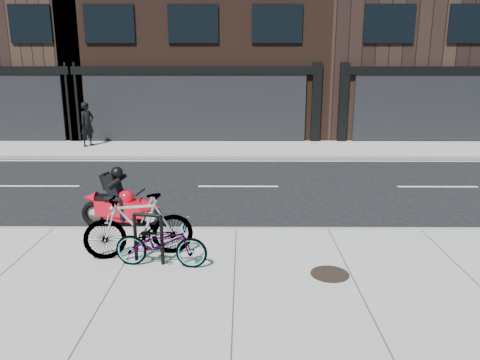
{
  "coord_description": "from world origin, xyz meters",
  "views": [
    {
      "loc": [
        0.14,
        -11.58,
        3.7
      ],
      "look_at": [
        0.07,
        -0.71,
        0.9
      ],
      "focal_mm": 35.0,
      "sensor_mm": 36.0,
      "label": 1
    }
  ],
  "objects_px": {
    "bicycle_rear": "(139,226)",
    "manhole_cover": "(330,274)",
    "pedestrian": "(87,124)",
    "bike_rack": "(148,234)",
    "motorcycle": "(124,204)",
    "bicycle_front": "(161,243)"
  },
  "relations": [
    {
      "from": "motorcycle",
      "to": "pedestrian",
      "type": "xyz_separation_m",
      "value": [
        -3.94,
        9.69,
        0.48
      ]
    },
    {
      "from": "motorcycle",
      "to": "pedestrian",
      "type": "relative_size",
      "value": 1.03
    },
    {
      "from": "bicycle_front",
      "to": "motorcycle",
      "type": "xyz_separation_m",
      "value": [
        -1.21,
        2.27,
        0.02
      ]
    },
    {
      "from": "bike_rack",
      "to": "bicycle_rear",
      "type": "bearing_deg",
      "value": 127.49
    },
    {
      "from": "bike_rack",
      "to": "motorcycle",
      "type": "relative_size",
      "value": 0.49
    },
    {
      "from": "bicycle_rear",
      "to": "manhole_cover",
      "type": "xyz_separation_m",
      "value": [
        3.42,
        -0.75,
        -0.59
      ]
    },
    {
      "from": "bicycle_rear",
      "to": "pedestrian",
      "type": "bearing_deg",
      "value": -171.15
    },
    {
      "from": "bicycle_front",
      "to": "pedestrian",
      "type": "distance_m",
      "value": 13.03
    },
    {
      "from": "bicycle_rear",
      "to": "bicycle_front",
      "type": "bearing_deg",
      "value": 35.25
    },
    {
      "from": "bike_rack",
      "to": "bicycle_rear",
      "type": "height_order",
      "value": "bicycle_rear"
    },
    {
      "from": "bicycle_rear",
      "to": "pedestrian",
      "type": "relative_size",
      "value": 1.07
    },
    {
      "from": "bike_rack",
      "to": "pedestrian",
      "type": "height_order",
      "value": "pedestrian"
    },
    {
      "from": "pedestrian",
      "to": "manhole_cover",
      "type": "distance_m",
      "value": 14.74
    },
    {
      "from": "bicycle_front",
      "to": "pedestrian",
      "type": "xyz_separation_m",
      "value": [
        -5.14,
        11.96,
        0.5
      ]
    },
    {
      "from": "bicycle_rear",
      "to": "manhole_cover",
      "type": "distance_m",
      "value": 3.55
    },
    {
      "from": "bicycle_rear",
      "to": "pedestrian",
      "type": "distance_m",
      "value": 12.45
    },
    {
      "from": "bicycle_front",
      "to": "manhole_cover",
      "type": "height_order",
      "value": "bicycle_front"
    },
    {
      "from": "bicycle_rear",
      "to": "motorcycle",
      "type": "relative_size",
      "value": 1.04
    },
    {
      "from": "bicycle_rear",
      "to": "manhole_cover",
      "type": "height_order",
      "value": "bicycle_rear"
    },
    {
      "from": "motorcycle",
      "to": "manhole_cover",
      "type": "height_order",
      "value": "motorcycle"
    },
    {
      "from": "bicycle_front",
      "to": "pedestrian",
      "type": "height_order",
      "value": "pedestrian"
    },
    {
      "from": "bike_rack",
      "to": "manhole_cover",
      "type": "xyz_separation_m",
      "value": [
        3.18,
        -0.44,
        -0.55
      ]
    }
  ]
}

